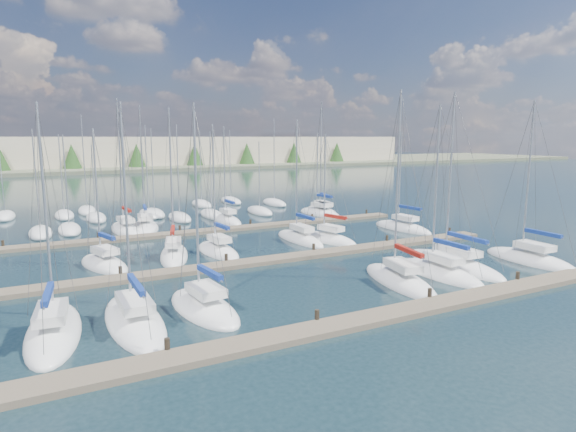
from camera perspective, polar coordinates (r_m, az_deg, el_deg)
name	(u,v)px	position (r m, az deg, el deg)	size (l,w,h in m)	color
ground	(157,199)	(80.49, -15.24, 1.92)	(400.00, 400.00, 0.00)	#1A2E35
dock_near	(387,315)	(27.90, 11.62, -11.43)	(44.00, 1.93, 1.10)	#6B5E4C
dock_mid	(277,259)	(39.22, -1.36, -5.13)	(44.00, 1.93, 1.10)	#6B5E4C
dock_far	(219,230)	(51.87, -8.16, -1.64)	(44.00, 1.93, 1.10)	#6B5E4C
sailboat_h	(104,264)	(40.17, -20.95, -5.37)	(4.21, 6.99, 11.36)	white
sailboat_q	(320,213)	(62.59, 3.79, 0.34)	(3.56, 7.88, 11.22)	white
sailboat_p	(227,220)	(57.49, -7.21, -0.51)	(2.38, 6.90, 11.93)	white
sailboat_b	(134,321)	(27.81, -17.75, -11.72)	(2.88, 9.13, 12.51)	white
sailboat_e	(439,272)	(37.01, 17.42, -6.40)	(2.64, 8.14, 12.99)	white
sailboat_g	(529,259)	(43.66, 26.68, -4.60)	(3.03, 8.17, 13.55)	white
sailboat_c	(204,308)	(28.78, -9.94, -10.65)	(3.58, 7.71, 12.58)	white
sailboat_d	(399,280)	(34.33, 13.04, -7.44)	(4.09, 8.79, 13.80)	white
sailboat_f	(453,264)	(39.79, 18.98, -5.40)	(3.22, 10.09, 14.05)	white
sailboat_m	(402,228)	(53.88, 13.42, -1.36)	(3.14, 8.12, 11.24)	white
sailboat_l	(328,239)	(46.66, 4.80, -2.78)	(3.94, 7.39, 10.98)	white
sailboat_a	(54,332)	(27.81, -26.02, -12.22)	(3.55, 8.89, 12.40)	white
sailboat_r	(322,212)	(63.88, 4.08, 0.53)	(4.57, 9.79, 15.22)	white
sailboat_k	(300,239)	(46.70, 1.41, -2.72)	(2.33, 8.05, 12.33)	white
sailboat_j	(218,251)	(42.24, -8.29, -4.12)	(2.92, 7.01, 11.79)	white
sailboat_i	(174,255)	(41.53, -13.36, -4.50)	(4.27, 8.24, 13.08)	white
sailboat_o	(145,227)	(55.07, -16.54, -1.25)	(3.77, 7.81, 14.10)	white
sailboat_n	(125,230)	(54.11, -18.71, -1.54)	(3.04, 8.29, 14.65)	white
distant_boats	(151,214)	(63.83, -15.95, 0.28)	(36.93, 20.75, 13.30)	#9EA0A5
shoreline	(49,145)	(167.95, -26.47, 7.53)	(400.00, 60.00, 38.00)	#666B51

